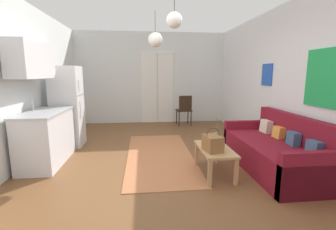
{
  "coord_description": "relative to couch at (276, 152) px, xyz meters",
  "views": [
    {
      "loc": [
        -0.28,
        -3.55,
        1.54
      ],
      "look_at": [
        0.2,
        0.89,
        0.75
      ],
      "focal_mm": 25.07,
      "sensor_mm": 36.0,
      "label": 1
    }
  ],
  "objects": [
    {
      "name": "pendant_lamp_near",
      "position": [
        -1.66,
        0.11,
        2.01
      ],
      "size": [
        0.23,
        0.23,
        0.6
      ],
      "color": "black"
    },
    {
      "name": "coffee_table",
      "position": [
        -1.05,
        -0.07,
        0.07
      ],
      "size": [
        0.46,
        0.87,
        0.42
      ],
      "color": "tan",
      "rests_on": "ground_plane"
    },
    {
      "name": "bamboo_vase",
      "position": [
        -0.99,
        0.04,
        0.24
      ],
      "size": [
        0.08,
        0.08,
        0.43
      ],
      "color": "#47704C",
      "rests_on": "coffee_table"
    },
    {
      "name": "kitchen_counter",
      "position": [
        -3.82,
        0.69,
        0.49
      ],
      "size": [
        0.59,
        1.28,
        2.04
      ],
      "color": "silver",
      "rests_on": "ground_plane"
    },
    {
      "name": "handbag",
      "position": [
        -1.13,
        -0.21,
        0.25
      ],
      "size": [
        0.27,
        0.34,
        0.35
      ],
      "color": "brown",
      "rests_on": "coffee_table"
    },
    {
      "name": "refrigerator",
      "position": [
        -3.72,
        1.69,
        0.56
      ],
      "size": [
        0.59,
        0.58,
        1.69
      ],
      "color": "white",
      "rests_on": "ground_plane"
    },
    {
      "name": "ground_plane",
      "position": [
        -1.86,
        0.14,
        -0.34
      ],
      "size": [
        5.16,
        8.24,
        0.1
      ],
      "primitive_type": "cube",
      "color": "brown"
    },
    {
      "name": "pendant_lamp_far",
      "position": [
        -1.86,
        1.54,
        1.93
      ],
      "size": [
        0.3,
        0.3,
        0.72
      ],
      "color": "black"
    },
    {
      "name": "wall_right",
      "position": [
        0.47,
        0.13,
        1.1
      ],
      "size": [
        0.12,
        7.84,
        2.78
      ],
      "color": "silver",
      "rests_on": "ground_plane"
    },
    {
      "name": "wall_back",
      "position": [
        -1.85,
        4.0,
        1.09
      ],
      "size": [
        4.76,
        0.13,
        2.78
      ],
      "color": "silver",
      "rests_on": "ground_plane"
    },
    {
      "name": "couch",
      "position": [
        0.0,
        0.0,
        0.0
      ],
      "size": [
        0.89,
        1.97,
        0.88
      ],
      "color": "maroon",
      "rests_on": "ground_plane"
    },
    {
      "name": "area_rug",
      "position": [
        -1.84,
        0.84,
        -0.28
      ],
      "size": [
        1.2,
        2.82,
        0.01
      ],
      "primitive_type": "cube",
      "color": "#B26B42",
      "rests_on": "ground_plane"
    },
    {
      "name": "accent_chair",
      "position": [
        -0.91,
        3.35,
        0.22
      ],
      "size": [
        0.45,
        0.43,
        0.9
      ],
      "rotation": [
        0.0,
        0.0,
        3.22
      ],
      "color": "black",
      "rests_on": "ground_plane"
    }
  ]
}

